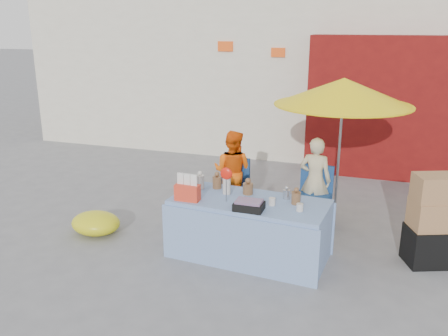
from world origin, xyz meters
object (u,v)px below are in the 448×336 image
(chair_left, at_px, (230,198))
(box_stack, at_px, (431,224))
(vendor_orange, at_px, (232,172))
(vendor_beige, at_px, (315,180))
(umbrella, at_px, (343,92))
(market_table, at_px, (249,228))
(chair_right, at_px, (312,208))

(chair_left, relative_size, box_stack, 0.75)
(vendor_orange, xyz_separation_m, vendor_beige, (1.25, 0.00, -0.01))
(vendor_beige, relative_size, umbrella, 0.61)
(vendor_beige, relative_size, box_stack, 1.12)
(market_table, bearing_deg, vendor_beige, 70.75)
(chair_right, relative_size, umbrella, 0.41)
(chair_right, xyz_separation_m, box_stack, (1.50, -0.73, 0.27))
(vendor_beige, bearing_deg, vendor_orange, 5.11)
(vendor_orange, xyz_separation_m, umbrella, (1.55, 0.15, 1.25))
(market_table, distance_m, vendor_beige, 1.51)
(market_table, xyz_separation_m, box_stack, (2.11, 0.50, 0.14))
(market_table, relative_size, umbrella, 0.96)
(chair_left, height_order, vendor_orange, vendor_orange)
(vendor_orange, relative_size, umbrella, 0.61)
(chair_left, relative_size, vendor_beige, 0.67)
(box_stack, bearing_deg, chair_right, 153.91)
(vendor_beige, xyz_separation_m, box_stack, (1.50, -0.87, -0.11))
(chair_right, bearing_deg, chair_left, -174.89)
(umbrella, height_order, box_stack, umbrella)
(vendor_beige, bearing_deg, chair_right, 95.71)
(chair_right, xyz_separation_m, umbrella, (0.30, 0.28, 1.64))
(vendor_orange, distance_m, umbrella, 2.00)
(chair_left, xyz_separation_m, chair_right, (1.25, 0.00, 0.00))
(chair_left, bearing_deg, chair_right, 5.11)
(chair_left, distance_m, chair_right, 1.25)
(chair_left, distance_m, box_stack, 2.86)
(chair_right, relative_size, box_stack, 0.75)
(vendor_orange, bearing_deg, box_stack, 167.59)
(chair_left, xyz_separation_m, umbrella, (1.55, 0.28, 1.64))
(umbrella, bearing_deg, chair_right, -136.41)
(umbrella, bearing_deg, chair_left, -169.60)
(chair_right, relative_size, vendor_orange, 0.67)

